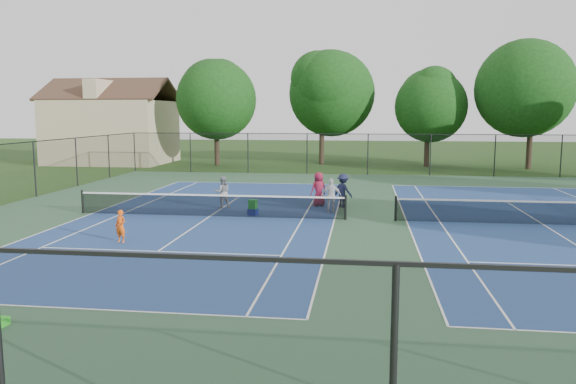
# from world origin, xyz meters

# --- Properties ---
(ground) EXTENTS (140.00, 140.00, 0.00)m
(ground) POSITION_xyz_m (0.00, 0.00, 0.00)
(ground) COLOR #234716
(ground) RESTS_ON ground
(court_pad) EXTENTS (36.00, 36.00, 0.01)m
(court_pad) POSITION_xyz_m (0.00, 0.00, 0.00)
(court_pad) COLOR #30553C
(court_pad) RESTS_ON ground
(tennis_court_left) EXTENTS (12.00, 23.83, 1.07)m
(tennis_court_left) POSITION_xyz_m (-7.00, 0.00, 0.10)
(tennis_court_left) COLOR navy
(tennis_court_left) RESTS_ON ground
(tennis_court_right) EXTENTS (12.00, 23.83, 1.07)m
(tennis_court_right) POSITION_xyz_m (7.00, 0.00, 0.10)
(tennis_court_right) COLOR navy
(tennis_court_right) RESTS_ON ground
(perimeter_fence) EXTENTS (36.08, 36.08, 3.02)m
(perimeter_fence) POSITION_xyz_m (0.00, 0.00, 1.60)
(perimeter_fence) COLOR black
(perimeter_fence) RESTS_ON ground
(tree_back_a) EXTENTS (6.80, 6.80, 9.15)m
(tree_back_a) POSITION_xyz_m (-13.00, 24.00, 6.04)
(tree_back_a) COLOR #2D2116
(tree_back_a) RESTS_ON ground
(tree_back_b) EXTENTS (7.60, 7.60, 10.03)m
(tree_back_b) POSITION_xyz_m (-4.00, 26.00, 6.60)
(tree_back_b) COLOR #2D2116
(tree_back_b) RESTS_ON ground
(tree_back_c) EXTENTS (6.00, 6.00, 8.40)m
(tree_back_c) POSITION_xyz_m (5.00, 25.00, 5.48)
(tree_back_c) COLOR #2D2116
(tree_back_c) RESTS_ON ground
(tree_back_d) EXTENTS (7.80, 7.80, 10.37)m
(tree_back_d) POSITION_xyz_m (13.00, 24.00, 6.82)
(tree_back_d) COLOR #2D2116
(tree_back_d) RESTS_ON ground
(clapboard_house) EXTENTS (10.80, 8.10, 7.65)m
(clapboard_house) POSITION_xyz_m (-23.00, 25.00, 3.09)
(clapboard_house) COLOR tan
(clapboard_house) RESTS_ON ground
(child_player) EXTENTS (0.48, 0.39, 1.16)m
(child_player) POSITION_xyz_m (-8.77, -5.27, 0.58)
(child_player) COLOR #FB5810
(child_player) RESTS_ON ground
(instructor) EXTENTS (0.91, 0.81, 1.54)m
(instructor) POSITION_xyz_m (-6.98, 2.21, 0.77)
(instructor) COLOR gray
(instructor) RESTS_ON ground
(bystander_a) EXTENTS (0.97, 0.53, 1.57)m
(bystander_a) POSITION_xyz_m (-1.76, 1.73, 0.78)
(bystander_a) COLOR silver
(bystander_a) RESTS_ON ground
(bystander_b) EXTENTS (1.20, 1.14, 1.63)m
(bystander_b) POSITION_xyz_m (-1.28, 3.24, 0.82)
(bystander_b) COLOR #191D38
(bystander_b) RESTS_ON ground
(bystander_c) EXTENTS (0.98, 0.89, 1.68)m
(bystander_c) POSITION_xyz_m (-2.47, 3.43, 0.84)
(bystander_c) COLOR maroon
(bystander_c) RESTS_ON ground
(ball_crate) EXTENTS (0.48, 0.41, 0.30)m
(ball_crate) POSITION_xyz_m (-5.18, 0.54, 0.15)
(ball_crate) COLOR #16289A
(ball_crate) RESTS_ON ground
(ball_hopper) EXTENTS (0.40, 0.35, 0.41)m
(ball_hopper) POSITION_xyz_m (-5.18, 0.54, 0.50)
(ball_hopper) COLOR green
(ball_hopper) RESTS_ON ball_crate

